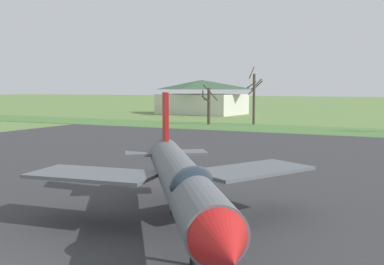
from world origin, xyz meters
TOP-DOWN VIEW (x-y plane):
  - asphalt_apron at (0.00, 17.76)m, footprint 71.05×59.19m
  - grass_verge_strip at (0.00, 53.35)m, footprint 131.05×12.00m
  - jet_fighter_front_right at (4.04, 6.75)m, footprint 12.09×14.26m
  - bare_tree_far_left at (-16.13, 55.84)m, footprint 2.97×2.04m
  - bare_tree_left_of_center at (-9.86, 59.21)m, footprint 2.36×1.71m
  - visitor_building at (-29.02, 81.79)m, footprint 19.88×14.32m

SIDE VIEW (x-z plane):
  - asphalt_apron at x=0.00m, z-range 0.00..0.05m
  - grass_verge_strip at x=0.00m, z-range 0.00..0.06m
  - jet_fighter_front_right at x=4.04m, z-range -0.45..5.07m
  - bare_tree_far_left at x=-16.13m, z-range 0.01..6.32m
  - visitor_building at x=-29.02m, z-range -0.09..7.40m
  - bare_tree_left_of_center at x=-9.86m, z-range -0.14..8.93m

